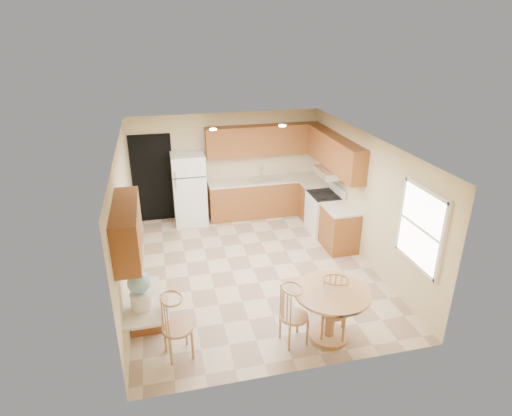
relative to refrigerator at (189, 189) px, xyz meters
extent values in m
plane|color=#C5AE8E|center=(0.95, -2.40, -0.84)|extent=(5.50, 5.50, 0.00)
cube|color=white|center=(0.95, -2.40, 1.66)|extent=(4.50, 5.50, 0.02)
cube|color=beige|center=(0.95, 0.35, 0.41)|extent=(4.50, 0.02, 2.50)
cube|color=beige|center=(0.95, -5.15, 0.41)|extent=(4.50, 0.02, 2.50)
cube|color=beige|center=(-1.30, -2.40, 0.41)|extent=(0.02, 5.50, 2.50)
cube|color=beige|center=(3.20, -2.40, 0.41)|extent=(0.02, 5.50, 2.50)
cube|color=black|center=(-0.80, 0.34, 0.21)|extent=(0.90, 0.02, 2.10)
cube|color=#945425|center=(1.83, 0.05, -0.41)|extent=(2.75, 0.60, 0.87)
cube|color=beige|center=(1.83, 0.05, 0.05)|extent=(2.75, 0.63, 0.04)
cube|color=#945425|center=(2.90, -0.54, -0.41)|extent=(0.60, 0.59, 0.87)
cube|color=beige|center=(2.90, -0.54, 0.05)|extent=(0.63, 0.59, 0.04)
cube|color=#945425|center=(2.90, -2.00, -0.41)|extent=(0.60, 0.80, 0.87)
cube|color=beige|center=(2.90, -2.00, 0.05)|extent=(0.63, 0.80, 0.04)
cube|color=#945425|center=(1.83, 0.19, 1.01)|extent=(2.75, 0.33, 0.70)
cube|color=#945425|center=(3.04, -1.19, 1.01)|extent=(0.33, 2.42, 0.70)
cube|color=#945425|center=(-1.13, -4.00, 1.01)|extent=(0.33, 1.40, 0.70)
cube|color=silver|center=(1.80, 0.05, 0.07)|extent=(0.78, 0.44, 0.01)
cube|color=silver|center=(2.95, -1.22, 0.58)|extent=(0.50, 0.76, 0.14)
cube|color=#945425|center=(-1.05, -3.72, -0.48)|extent=(0.48, 0.42, 0.72)
cube|color=beige|center=(-1.05, -4.10, -0.09)|extent=(0.50, 1.20, 0.04)
cube|color=white|center=(3.18, -4.25, 0.66)|extent=(0.05, 1.00, 1.20)
cube|color=white|center=(3.17, -4.25, 1.28)|extent=(0.05, 1.10, 0.06)
cube|color=white|center=(3.17, -4.25, 0.04)|extent=(0.05, 1.10, 0.06)
cube|color=white|center=(3.17, -4.78, 0.66)|extent=(0.05, 0.06, 1.28)
cube|color=white|center=(3.17, -3.72, 0.66)|extent=(0.05, 0.06, 1.28)
cylinder|color=white|center=(0.45, -1.20, 1.64)|extent=(0.14, 0.14, 0.02)
cylinder|color=white|center=(1.85, -1.20, 1.64)|extent=(0.14, 0.14, 0.02)
cube|color=white|center=(0.00, 0.00, 0.00)|extent=(0.74, 0.69, 1.68)
cube|color=black|center=(0.00, -0.35, 0.40)|extent=(0.73, 0.01, 0.02)
cube|color=silver|center=(-0.31, -0.36, 0.30)|extent=(0.03, 0.03, 0.18)
cube|color=silver|center=(-0.31, -0.36, 0.50)|extent=(0.03, 0.03, 0.14)
cube|color=white|center=(2.87, -1.22, -0.39)|extent=(0.65, 0.76, 0.90)
cube|color=black|center=(2.87, -1.22, 0.06)|extent=(0.64, 0.75, 0.02)
cube|color=white|center=(3.15, -1.22, 0.16)|extent=(0.06, 0.76, 0.18)
cylinder|color=tan|center=(1.62, -4.60, -0.81)|extent=(0.60, 0.60, 0.06)
cylinder|color=tan|center=(1.62, -4.60, -0.44)|extent=(0.15, 0.15, 0.74)
cylinder|color=tan|center=(1.62, -4.60, -0.04)|extent=(1.12, 1.12, 0.04)
cylinder|color=tan|center=(1.07, -4.56, -0.40)|extent=(0.42, 0.42, 0.04)
cylinder|color=tan|center=(0.93, -4.41, -0.62)|extent=(0.04, 0.04, 0.44)
cylinder|color=tan|center=(1.22, -4.41, -0.62)|extent=(0.04, 0.04, 0.44)
cylinder|color=tan|center=(0.93, -4.70, -0.62)|extent=(0.04, 0.04, 0.44)
cylinder|color=tan|center=(1.22, -4.70, -0.62)|extent=(0.04, 0.04, 0.44)
cylinder|color=tan|center=(1.67, -4.60, -0.38)|extent=(0.43, 0.43, 0.04)
cylinder|color=tan|center=(1.52, -4.45, -0.61)|extent=(0.04, 0.04, 0.46)
cylinder|color=tan|center=(1.83, -4.45, -0.61)|extent=(0.04, 0.04, 0.46)
cylinder|color=tan|center=(1.52, -4.75, -0.61)|extent=(0.04, 0.04, 0.46)
cylinder|color=tan|center=(1.83, -4.75, -0.61)|extent=(0.04, 0.04, 0.46)
cylinder|color=tan|center=(-0.60, -4.45, -0.38)|extent=(0.43, 0.43, 0.04)
cylinder|color=tan|center=(-0.75, -4.30, -0.61)|extent=(0.04, 0.04, 0.46)
cylinder|color=tan|center=(-0.45, -4.30, -0.61)|extent=(0.04, 0.04, 0.46)
cylinder|color=tan|center=(-0.75, -4.60, -0.61)|extent=(0.04, 0.04, 0.46)
cylinder|color=tan|center=(-0.45, -4.60, -0.61)|extent=(0.04, 0.04, 0.46)
cylinder|color=white|center=(-1.05, -4.27, 0.05)|extent=(0.29, 0.29, 0.25)
sphere|color=#83B1CA|center=(-1.05, -4.27, 0.33)|extent=(0.31, 0.31, 0.31)
cylinder|color=#83B1CA|center=(-1.05, -4.27, 0.53)|extent=(0.08, 0.08, 0.09)
camera|label=1|loc=(-0.65, -9.38, 3.53)|focal=30.00mm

